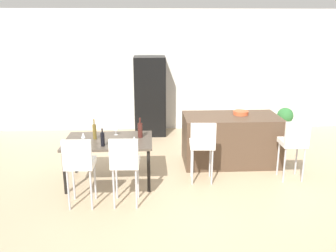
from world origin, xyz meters
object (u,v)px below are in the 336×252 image
at_px(bar_chair_left, 202,142).
at_px(dining_chair_far, 125,161).
at_px(kitchen_island, 230,139).
at_px(wine_glass_far, 83,135).
at_px(bar_chair_middle, 294,141).
at_px(dining_table, 109,143).
at_px(wine_bottle_middle, 95,131).
at_px(wine_glass_near, 134,139).
at_px(wine_bottle_inner, 140,130).
at_px(potted_plant, 285,118).
at_px(wine_bottle_left, 103,139).
at_px(wine_glass_right, 116,128).
at_px(dining_chair_near, 79,162).
at_px(fruit_bowl, 241,113).
at_px(refrigerator, 150,96).

distance_m(bar_chair_left, dining_chair_far, 1.42).
height_order(kitchen_island, dining_chair_far, dining_chair_far).
bearing_deg(wine_glass_far, bar_chair_middle, 0.70).
xyz_separation_m(dining_table, wine_bottle_middle, (-0.23, 0.05, 0.19)).
bearing_deg(kitchen_island, wine_glass_near, -147.52).
distance_m(wine_bottle_inner, potted_plant, 4.38).
bearing_deg(bar_chair_left, wine_bottle_left, -172.60).
bearing_deg(wine_glass_right, dining_chair_near, -110.92).
xyz_separation_m(bar_chair_left, wine_bottle_inner, (-1.01, 0.20, 0.17)).
relative_size(bar_chair_left, dining_chair_near, 1.00).
xyz_separation_m(bar_chair_left, wine_bottle_middle, (-1.76, 0.15, 0.17)).
relative_size(dining_chair_near, wine_glass_far, 6.03).
distance_m(wine_bottle_middle, wine_glass_near, 0.79).
bearing_deg(potted_plant, wine_glass_near, -139.10).
xyz_separation_m(kitchen_island, wine_bottle_inner, (-1.68, -0.65, 0.41)).
bearing_deg(fruit_bowl, wine_glass_far, -160.54).
xyz_separation_m(dining_chair_near, wine_glass_near, (0.76, 0.46, 0.17)).
xyz_separation_m(kitchen_island, wine_glass_near, (-1.76, -1.12, 0.40)).
height_order(wine_bottle_left, refrigerator, refrigerator).
xyz_separation_m(dining_table, refrigerator, (0.69, 2.72, 0.24)).
height_order(dining_chair_near, wine_bottle_middle, wine_bottle_middle).
distance_m(dining_chair_far, wine_bottle_left, 0.67).
bearing_deg(dining_chair_far, kitchen_island, 40.11).
bearing_deg(wine_bottle_inner, fruit_bowl, 21.51).
relative_size(dining_chair_near, refrigerator, 0.57).
bearing_deg(kitchen_island, wine_bottle_middle, -163.97).
xyz_separation_m(dining_chair_near, wine_glass_right, (0.42, 1.10, 0.17)).
relative_size(kitchen_island, refrigerator, 0.95).
relative_size(wine_bottle_left, fruit_bowl, 1.01).
bearing_deg(dining_chair_near, wine_bottle_left, 63.30).
bearing_deg(bar_chair_left, fruit_bowl, 47.49).
bearing_deg(wine_glass_far, refrigerator, 69.49).
height_order(wine_glass_right, refrigerator, refrigerator).
bearing_deg(wine_glass_near, dining_table, 139.15).
height_order(dining_table, wine_glass_near, wine_glass_near).
distance_m(bar_chair_middle, wine_glass_far, 3.44).
distance_m(wine_glass_right, fruit_bowl, 2.36).
bearing_deg(dining_chair_near, dining_table, 69.04).
distance_m(bar_chair_middle, wine_glass_near, 2.64).
xyz_separation_m(kitchen_island, dining_chair_near, (-2.51, -1.58, 0.24)).
xyz_separation_m(bar_chair_left, wine_bottle_left, (-1.58, -0.21, 0.15)).
xyz_separation_m(dining_chair_far, wine_bottle_inner, (0.20, 0.93, 0.17)).
bearing_deg(wine_bottle_left, wine_glass_far, 153.12).
xyz_separation_m(bar_chair_middle, refrigerator, (-2.36, 2.82, 0.22)).
xyz_separation_m(wine_glass_far, potted_plant, (4.37, 2.85, -0.52)).
bearing_deg(wine_bottle_middle, dining_chair_near, -96.06).
relative_size(bar_chair_middle, wine_glass_right, 6.03).
bearing_deg(wine_bottle_left, dining_chair_far, -55.11).
distance_m(bar_chair_middle, potted_plant, 2.98).
distance_m(dining_table, dining_chair_far, 0.90).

